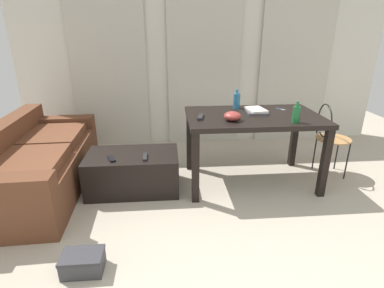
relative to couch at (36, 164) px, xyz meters
The scene contains 16 objects.
ground_plane 2.04m from the couch, 15.10° to the right, with size 7.43×7.43×0.00m, color #B2A893.
wall_back 2.60m from the couch, 36.16° to the left, with size 5.24×0.10×2.53m, color silver.
curtains 2.48m from the couch, 34.50° to the left, with size 3.72×0.03×2.14m.
couch is the anchor object (origin of this frame).
coffee_table 1.03m from the couch, ahead, with size 0.96×0.56×0.41m.
craft_table 2.35m from the couch, ahead, with size 1.41×0.87×0.78m.
wire_chair 3.25m from the couch, ahead, with size 0.39×0.40×0.85m.
bottle_near 2.28m from the couch, ahead, with size 0.08×0.08×0.22m.
bottle_far 2.72m from the couch, ahead, with size 0.07×0.07×0.21m.
bowl 2.12m from the couch, ahead, with size 0.17×0.17×0.09m, color #9E3833.
book_stack 2.42m from the couch, ahead, with size 0.23×0.29×0.04m.
tv_remote_on_table 1.81m from the couch, ahead, with size 0.05×0.18×0.02m, color #232326.
scissors 2.73m from the couch, ahead, with size 0.09×0.11×0.00m.
tv_remote_primary 0.87m from the couch, 14.65° to the right, with size 0.05×0.15×0.02m, color black.
tv_remote_secondary 1.19m from the couch, ahead, with size 0.04×0.17×0.02m, color #232326.
shoebox 1.50m from the couch, 58.65° to the right, with size 0.29×0.20×0.15m.
Camera 1 is at (-0.54, -1.33, 1.62)m, focal length 27.85 mm.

